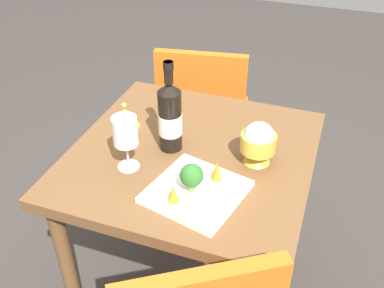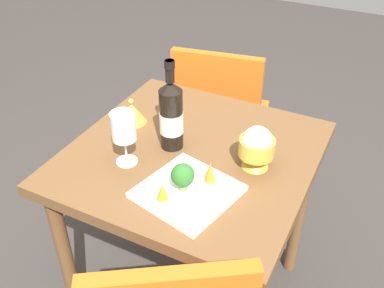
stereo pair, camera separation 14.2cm
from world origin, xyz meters
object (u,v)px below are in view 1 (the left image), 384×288
serving_plate (196,192)px  carrot_garnish_right (173,193)px  rice_bowl_lid (125,117)px  carrot_garnish_left (217,170)px  wine_bottle (169,117)px  broccoli_floret (192,176)px  chair_by_wall (203,110)px  wine_glass (125,132)px  rice_bowl (258,142)px

serving_plate → carrot_garnish_right: 0.09m
rice_bowl_lid → carrot_garnish_left: size_ratio=1.54×
wine_bottle → carrot_garnish_left: wine_bottle is taller
carrot_garnish_right → broccoli_floret: bearing=152.3°
chair_by_wall → broccoli_floret: 0.89m
wine_glass → carrot_garnish_right: size_ratio=3.37×
chair_by_wall → carrot_garnish_left: (0.74, 0.29, 0.27)m
wine_bottle → carrot_garnish_right: (0.25, 0.11, -0.08)m
carrot_garnish_right → carrot_garnish_left: bearing=146.8°
broccoli_floret → carrot_garnish_right: broccoli_floret is taller
broccoli_floret → carrot_garnish_left: broccoli_floret is taller
wine_bottle → wine_glass: (0.14, -0.09, 0.01)m
chair_by_wall → broccoli_floret: (0.81, 0.23, 0.29)m
chair_by_wall → rice_bowl: (0.60, 0.38, 0.30)m
rice_bowl_lid → serving_plate: rice_bowl_lid is taller
carrot_garnish_left → chair_by_wall: bearing=-158.7°
carrot_garnish_left → carrot_garnish_right: size_ratio=1.22×
rice_bowl_lid → carrot_garnish_right: 0.44m
wine_glass → wine_bottle: bearing=148.1°
rice_bowl → rice_bowl_lid: rice_bowl is taller
carrot_garnish_left → broccoli_floret: bearing=-37.6°
wine_glass → chair_by_wall: bearing=-179.4°
carrot_garnish_left → carrot_garnish_right: 0.16m
rice_bowl → rice_bowl_lid: (-0.05, -0.48, -0.04)m
chair_by_wall → carrot_garnish_right: bearing=-86.7°
wine_bottle → broccoli_floret: wine_bottle is taller
chair_by_wall → rice_bowl_lid: bearing=-110.7°
broccoli_floret → serving_plate: bearing=106.7°
serving_plate → broccoli_floret: (0.00, -0.01, 0.06)m
broccoli_floret → carrot_garnish_right: size_ratio=1.62×
wine_bottle → broccoli_floret: bearing=36.9°
chair_by_wall → rice_bowl: 0.77m
carrot_garnish_right → rice_bowl: bearing=147.6°
rice_bowl_lid → chair_by_wall: bearing=169.1°
chair_by_wall → rice_bowl_lid: chair_by_wall is taller
chair_by_wall → wine_glass: bearing=-99.2°
serving_plate → broccoli_floret: size_ratio=3.50×
wine_glass → rice_bowl: size_ratio=1.26×
rice_bowl → carrot_garnish_left: (0.14, -0.09, -0.03)m
broccoli_floret → rice_bowl: bearing=146.3°
rice_bowl → broccoli_floret: 0.26m
rice_bowl → carrot_garnish_right: (0.27, -0.17, -0.03)m
wine_glass → rice_bowl: wine_glass is taller
rice_bowl → chair_by_wall: bearing=-147.7°
carrot_garnish_right → rice_bowl_lid: bearing=-136.1°
rice_bowl_lid → rice_bowl: bearing=84.4°
chair_by_wall → wine_bottle: (0.62, 0.09, 0.34)m
wine_bottle → rice_bowl_lid: (-0.07, -0.20, -0.08)m
serving_plate → carrot_garnish_left: (-0.07, 0.04, 0.04)m
rice_bowl → serving_plate: rice_bowl is taller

